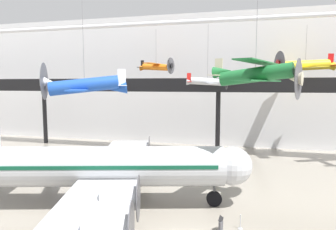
{
  "coord_description": "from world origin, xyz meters",
  "views": [
    {
      "loc": [
        3.78,
        -18.12,
        10.45
      ],
      "look_at": [
        -3.29,
        9.63,
        7.47
      ],
      "focal_mm": 32.0,
      "sensor_mm": 36.0,
      "label": 1
    }
  ],
  "objects": [
    {
      "name": "hangar_back_wall",
      "position": [
        0.0,
        34.04,
        11.11
      ],
      "size": [
        140.0,
        3.0,
        22.21
      ],
      "color": "white",
      "rests_on": "ground"
    },
    {
      "name": "suspended_plane_yellow_lowwing",
      "position": [
        11.84,
        26.91,
        12.96
      ],
      "size": [
        8.39,
        9.91,
        7.06
      ],
      "rotation": [
        0.0,
        0.0,
        3.45
      ],
      "color": "yellow"
    },
    {
      "name": "info_sign_pedestal",
      "position": [
        2.4,
        2.52,
        0.46
      ],
      "size": [
        0.35,
        0.73,
        1.24
      ],
      "rotation": [
        0.0,
        0.0,
        -0.42
      ],
      "color": "#4C4C51",
      "rests_on": "ground"
    },
    {
      "name": "suspended_plane_green_biplane",
      "position": [
        4.69,
        9.02,
        11.28
      ],
      "size": [
        8.0,
        9.41,
        9.22
      ],
      "rotation": [
        0.0,
        0.0,
        5.96
      ],
      "color": "#1E6B33"
    },
    {
      "name": "suspended_plane_orange_highwing",
      "position": [
        -9.08,
        25.19,
        13.0
      ],
      "size": [
        5.58,
        6.73,
        6.56
      ],
      "rotation": [
        0.0,
        0.0,
        6.05
      ],
      "color": "orange"
    },
    {
      "name": "suspended_plane_blue_trainer",
      "position": [
        -10.72,
        7.18,
        10.28
      ],
      "size": [
        8.14,
        9.26,
        9.36
      ],
      "rotation": [
        0.0,
        0.0,
        3.58
      ],
      "color": "#1E4CAD"
    },
    {
      "name": "suspended_plane_silver_racer",
      "position": [
        -1.1,
        22.79,
        10.75
      ],
      "size": [
        5.85,
        6.99,
        8.68
      ],
      "rotation": [
        0.0,
        0.0,
        0.26
      ],
      "color": "silver"
    },
    {
      "name": "stanchion_barrier",
      "position": [
        3.74,
        3.22,
        0.33
      ],
      "size": [
        0.36,
        0.36,
        1.08
      ],
      "color": "#B2B5BA",
      "rests_on": "ground"
    },
    {
      "name": "mezzanine_walkway",
      "position": [
        0.0,
        26.35,
        9.57
      ],
      "size": [
        110.0,
        3.2,
        11.28
      ],
      "color": "black",
      "rests_on": "ground"
    },
    {
      "name": "airliner_silver_main",
      "position": [
        -7.72,
        4.33,
        3.49
      ],
      "size": [
        25.47,
        29.52,
        9.93
      ],
      "rotation": [
        0.0,
        0.0,
        0.26
      ],
      "color": "#B7BABF",
      "rests_on": "ground"
    },
    {
      "name": "ceiling_truss_beam",
      "position": [
        0.0,
        22.55,
        18.76
      ],
      "size": [
        120.0,
        0.6,
        0.6
      ],
      "color": "silver"
    }
  ]
}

